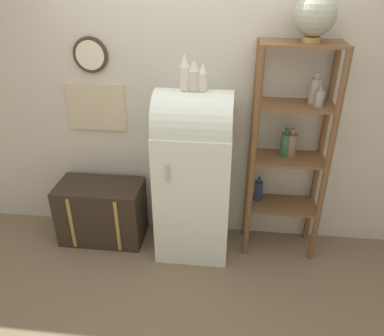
# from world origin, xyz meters

# --- Properties ---
(ground_plane) EXTENTS (12.00, 12.00, 0.00)m
(ground_plane) POSITION_xyz_m (0.00, 0.00, 0.00)
(ground_plane) COLOR #7A664C
(wall_back) EXTENTS (7.00, 0.09, 2.70)m
(wall_back) POSITION_xyz_m (-0.01, 0.57, 1.35)
(wall_back) COLOR beige
(wall_back) RESTS_ON ground_plane
(refrigerator) EXTENTS (0.62, 0.59, 1.50)m
(refrigerator) POSITION_xyz_m (-0.00, 0.27, 0.78)
(refrigerator) COLOR silver
(refrigerator) RESTS_ON ground_plane
(suitcase_trunk) EXTENTS (0.77, 0.42, 0.58)m
(suitcase_trunk) POSITION_xyz_m (-0.87, 0.30, 0.29)
(suitcase_trunk) COLOR #33281E
(suitcase_trunk) RESTS_ON ground_plane
(shelf_unit) EXTENTS (0.63, 0.34, 1.85)m
(shelf_unit) POSITION_xyz_m (0.78, 0.36, 1.04)
(shelf_unit) COLOR brown
(shelf_unit) RESTS_ON ground_plane
(globe) EXTENTS (0.29, 0.29, 0.33)m
(globe) POSITION_xyz_m (0.83, 0.33, 2.03)
(globe) COLOR #AD8942
(globe) RESTS_ON shelf_unit
(vase_left) EXTENTS (0.08, 0.08, 0.27)m
(vase_left) POSITION_xyz_m (-0.07, 0.26, 1.62)
(vase_left) COLOR silver
(vase_left) RESTS_ON refrigerator
(vase_center) EXTENTS (0.09, 0.09, 0.23)m
(vase_center) POSITION_xyz_m (-0.00, 0.27, 1.60)
(vase_center) COLOR beige
(vase_center) RESTS_ON refrigerator
(vase_right) EXTENTS (0.07, 0.07, 0.21)m
(vase_right) POSITION_xyz_m (0.07, 0.26, 1.59)
(vase_right) COLOR silver
(vase_right) RESTS_ON refrigerator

